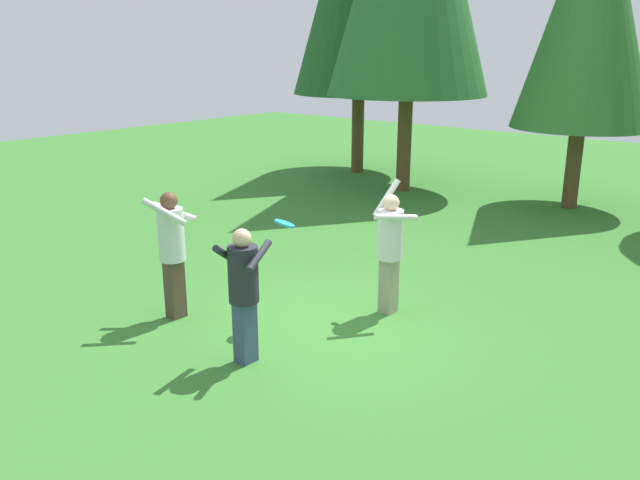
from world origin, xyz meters
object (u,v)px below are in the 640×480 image
object	(u,v)px
tree_center	(592,3)
frisbee	(284,223)
person_thrower	(390,243)
person_bystander	(244,285)
person_catcher	(172,244)

from	to	relation	value
tree_center	frisbee	bearing A→B (deg)	-94.47
tree_center	person_thrower	bearing A→B (deg)	-88.55
person_thrower	person_bystander	world-z (taller)	person_thrower
person_thrower	person_catcher	size ratio (longest dim) A/B	1.06
person_bystander	frisbee	world-z (taller)	person_bystander
person_thrower	frisbee	xyz separation A→B (m)	(-0.87, -1.11, 0.36)
person_catcher	person_bystander	bearing A→B (deg)	-44.79
person_catcher	tree_center	bearing A→B (deg)	44.06
person_thrower	tree_center	xyz separation A→B (m)	(-0.19, 7.55, 3.35)
frisbee	person_catcher	bearing A→B (deg)	-145.33
frisbee	tree_center	world-z (taller)	tree_center
person_bystander	person_thrower	bearing A→B (deg)	-31.65
person_catcher	person_bystander	world-z (taller)	person_catcher
person_catcher	tree_center	size ratio (longest dim) A/B	0.25
person_catcher	person_bystander	distance (m)	1.66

